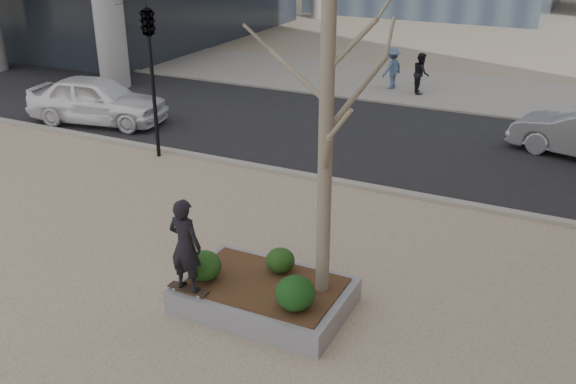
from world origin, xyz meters
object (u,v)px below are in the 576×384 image
at_px(planter, 265,296).
at_px(skateboarder, 185,245).
at_px(skateboard, 188,290).
at_px(police_car, 97,100).

xyz_separation_m(planter, skateboarder, (-1.10, -0.79, 1.16)).
xyz_separation_m(planter, skateboard, (-1.10, -0.79, 0.26)).
xyz_separation_m(skateboard, skateboarder, (0.00, 0.00, 0.90)).
bearing_deg(skateboard, skateboarder, 0.00).
bearing_deg(planter, skateboarder, -144.30).
distance_m(planter, skateboard, 1.38).
height_order(planter, skateboard, skateboard).
xyz_separation_m(planter, police_car, (-10.25, 7.35, 0.60)).
relative_size(planter, police_car, 0.64).
distance_m(skateboarder, police_car, 12.26).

